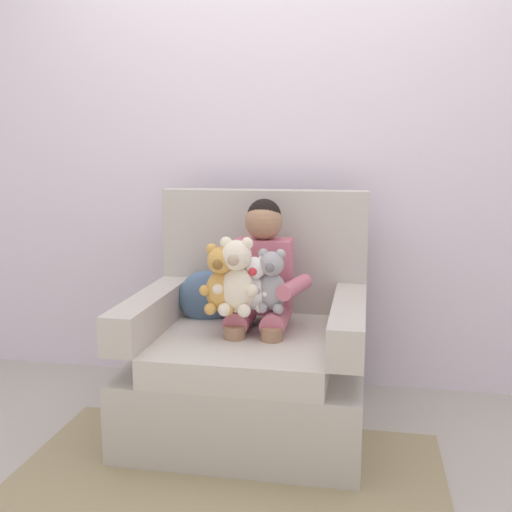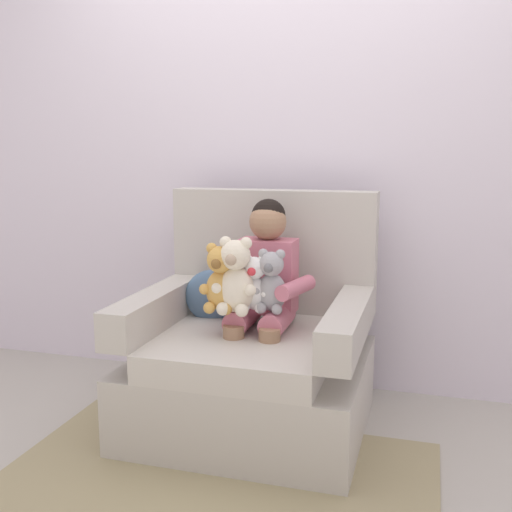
% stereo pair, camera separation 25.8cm
% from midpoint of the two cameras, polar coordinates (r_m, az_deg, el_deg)
% --- Properties ---
extents(ground_plane, '(8.00, 8.00, 0.00)m').
position_cam_midpoint_polar(ground_plane, '(2.89, -3.25, -15.90)').
color(ground_plane, '#ADA89E').
extents(back_wall, '(6.00, 0.10, 2.60)m').
position_cam_midpoint_polar(back_wall, '(3.25, -0.64, 10.70)').
color(back_wall, silver).
rests_on(back_wall, ground).
extents(armchair, '(1.02, 0.93, 1.07)m').
position_cam_midpoint_polar(armchair, '(2.81, -3.07, -9.43)').
color(armchair, '#BCB7AD').
rests_on(armchair, ground).
extents(seated_child, '(0.45, 0.39, 0.82)m').
position_cam_midpoint_polar(seated_child, '(2.73, -2.23, -2.44)').
color(seated_child, '#C66B7F').
rests_on(seated_child, armchair).
extents(plush_cream, '(0.20, 0.16, 0.33)m').
position_cam_midpoint_polar(plush_cream, '(2.56, -4.73, -2.14)').
color(plush_cream, silver).
rests_on(plush_cream, armchair).
extents(plush_white, '(0.15, 0.12, 0.25)m').
position_cam_midpoint_polar(plush_white, '(2.60, -2.96, -2.75)').
color(plush_white, white).
rests_on(plush_white, armchair).
extents(plush_grey, '(0.16, 0.13, 0.27)m').
position_cam_midpoint_polar(plush_grey, '(2.59, -1.36, -2.54)').
color(plush_grey, '#9E9EA3').
rests_on(plush_grey, armchair).
extents(plush_honey, '(0.18, 0.14, 0.30)m').
position_cam_midpoint_polar(plush_honey, '(2.58, -6.18, -2.38)').
color(plush_honey, gold).
rests_on(plush_honey, armchair).
extents(throw_pillow, '(0.28, 0.17, 0.26)m').
position_cam_midpoint_polar(throw_pillow, '(2.92, -7.32, -3.93)').
color(throw_pillow, slate).
rests_on(throw_pillow, armchair).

